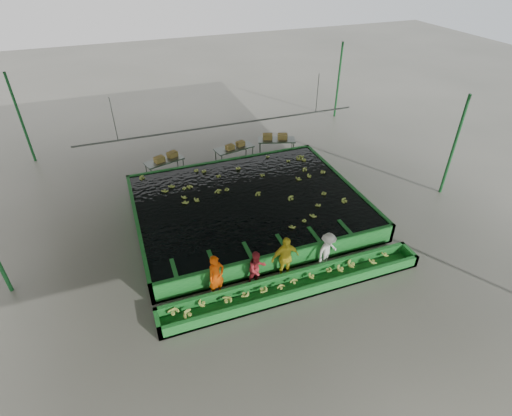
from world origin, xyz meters
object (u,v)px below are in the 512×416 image
object	(u,v)px
box_stack_mid	(235,147)
box_stack_left	(166,159)
sorting_trough	(295,286)
worker_b	(257,269)
flotation_tank	(248,206)
packing_table_left	(165,168)
worker_d	(328,250)
worker_a	(216,277)
packing_table_right	(276,147)
worker_c	(285,258)
box_stack_right	(275,139)
packing_table_mid	(234,155)

from	to	relation	value
box_stack_mid	box_stack_left	bearing A→B (deg)	179.34
sorting_trough	worker_b	distance (m)	1.51
flotation_tank	worker_b	bearing A→B (deg)	-105.32
sorting_trough	worker_b	size ratio (longest dim) A/B	6.63
flotation_tank	packing_table_left	size ratio (longest dim) A/B	4.96
packing_table_left	worker_b	bearing A→B (deg)	-79.02
worker_d	sorting_trough	bearing A→B (deg)	-177.52
sorting_trough	worker_b	bearing A→B (deg)	145.81
sorting_trough	worker_d	bearing A→B (deg)	25.24
box_stack_mid	worker_a	bearing A→B (deg)	-111.62
worker_a	worker_d	xyz separation A→B (m)	(4.39, 0.00, -0.11)
packing_table_right	box_stack_left	distance (m)	6.38
worker_c	packing_table_left	distance (m)	9.67
worker_d	worker_a	bearing A→B (deg)	157.25
box_stack_right	flotation_tank	bearing A→B (deg)	-123.49
worker_a	packing_table_left	bearing A→B (deg)	70.08
flotation_tank	box_stack_left	world-z (taller)	box_stack_left
worker_a	box_stack_left	world-z (taller)	worker_a
box_stack_left	worker_a	bearing A→B (deg)	-89.11
worker_c	packing_table_left	size ratio (longest dim) A/B	0.92
box_stack_right	worker_b	bearing A→B (deg)	-115.96
worker_b	packing_table_mid	xyz separation A→B (m)	(2.09, 9.26, -0.26)
worker_b	box_stack_left	xyz separation A→B (m)	(-1.66, 9.29, 0.16)
worker_c	box_stack_right	xyz separation A→B (m)	(3.54, 9.54, 0.03)
worker_c	packing_table_right	world-z (taller)	worker_c
sorting_trough	packing_table_mid	distance (m)	10.10
worker_b	box_stack_left	bearing A→B (deg)	87.82
packing_table_right	box_stack_left	world-z (taller)	box_stack_left
sorting_trough	packing_table_left	bearing A→B (deg)	106.50
flotation_tank	box_stack_mid	size ratio (longest dim) A/B	8.65
worker_c	packing_table_right	xyz separation A→B (m)	(3.61, 9.44, -0.45)
sorting_trough	box_stack_left	xyz separation A→B (m)	(-2.84, 10.09, 0.67)
box_stack_left	packing_table_mid	bearing A→B (deg)	-0.42
worker_c	box_stack_left	xyz separation A→B (m)	(-2.76, 9.29, -0.01)
packing_table_right	worker_d	bearing A→B (deg)	-100.98
worker_b	packing_table_left	xyz separation A→B (m)	(-1.79, 9.21, -0.30)
sorting_trough	packing_table_mid	size ratio (longest dim) A/B	4.63
packing_table_right	box_stack_right	distance (m)	0.50
packing_table_right	box_stack_left	xyz separation A→B (m)	(-6.36, -0.16, 0.44)
worker_a	packing_table_right	xyz separation A→B (m)	(6.22, 9.44, -0.40)
flotation_tank	packing_table_mid	size ratio (longest dim) A/B	4.63
flotation_tank	packing_table_right	bearing A→B (deg)	55.54
worker_a	worker_b	bearing A→B (deg)	-21.62
packing_table_mid	packing_table_right	xyz separation A→B (m)	(2.62, 0.18, -0.01)
box_stack_left	box_stack_mid	size ratio (longest dim) A/B	1.13
flotation_tank	packing_table_mid	world-z (taller)	packing_table_mid
packing_table_left	worker_a	bearing A→B (deg)	-88.29
worker_d	packing_table_left	distance (m)	10.33
worker_a	box_stack_mid	world-z (taller)	worker_a
worker_c	box_stack_right	distance (m)	10.18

